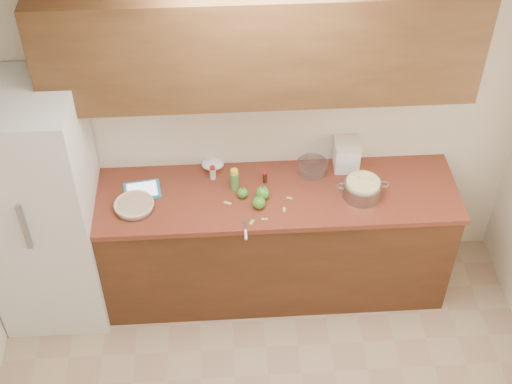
{
  "coord_description": "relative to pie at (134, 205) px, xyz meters",
  "views": [
    {
      "loc": [
        -0.25,
        -1.98,
        4.13
      ],
      "look_at": [
        -0.03,
        1.43,
        0.98
      ],
      "focal_mm": 50.0,
      "sensor_mm": 36.0,
      "label": 1
    }
  ],
  "objects": [
    {
      "name": "mixing_bowl",
      "position": [
        1.19,
        0.29,
        0.02
      ],
      "size": [
        0.22,
        0.22,
        0.08
      ],
      "rotation": [
        0.0,
        0.0,
        0.13
      ],
      "color": "silver",
      "rests_on": "counter_run"
    },
    {
      "name": "cinnamon_shaker",
      "position": [
        0.52,
        0.26,
        0.03
      ],
      "size": [
        0.04,
        0.04,
        0.1
      ],
      "rotation": [
        0.0,
        0.0,
        -0.16
      ],
      "color": "beige",
      "rests_on": "counter_run"
    },
    {
      "name": "peel_e",
      "position": [
        0.75,
        -0.18,
        -0.02
      ],
      "size": [
        0.04,
        0.05,
        0.0
      ],
      "primitive_type": "cube",
      "rotation": [
        0.0,
        0.0,
        1.05
      ],
      "color": "#94C55F",
      "rests_on": "counter_run"
    },
    {
      "name": "peel_a",
      "position": [
        0.61,
        0.01,
        -0.02
      ],
      "size": [
        0.05,
        0.04,
        0.0
      ],
      "primitive_type": "cube",
      "rotation": [
        0.0,
        0.0,
        -0.48
      ],
      "color": "#94C55F",
      "rests_on": "counter_run"
    },
    {
      "name": "paring_knife",
      "position": [
        0.71,
        -0.28,
        -0.02
      ],
      "size": [
        0.02,
        0.17,
        0.02
      ],
      "rotation": [
        0.0,
        0.0,
        -0.01
      ],
      "color": "gray",
      "rests_on": "counter_run"
    },
    {
      "name": "colander",
      "position": [
        1.49,
        0.02,
        0.04
      ],
      "size": [
        0.34,
        0.25,
        0.13
      ],
      "rotation": [
        0.0,
        0.0,
        -0.4
      ],
      "color": "gray",
      "rests_on": "counter_run"
    },
    {
      "name": "pie",
      "position": [
        0.0,
        0.0,
        0.0
      ],
      "size": [
        0.27,
        0.27,
        0.04
      ],
      "rotation": [
        0.0,
        0.0,
        -0.04
      ],
      "color": "silver",
      "rests_on": "counter_run"
    },
    {
      "name": "paper_towel",
      "position": [
        0.52,
        0.37,
        0.01
      ],
      "size": [
        0.18,
        0.16,
        0.06
      ],
      "primitive_type": "ellipsoid",
      "rotation": [
        0.0,
        0.0,
        0.25
      ],
      "color": "white",
      "rests_on": "counter_run"
    },
    {
      "name": "peel_b",
      "position": [
        0.84,
        -0.16,
        -0.02
      ],
      "size": [
        0.04,
        0.02,
        0.0
      ],
      "primitive_type": "cube",
      "rotation": [
        0.0,
        0.0,
        -0.02
      ],
      "color": "#94C55F",
      "rests_on": "counter_run"
    },
    {
      "name": "counter_run",
      "position": [
        0.83,
        0.09,
        -0.48
      ],
      "size": [
        2.64,
        0.68,
        0.92
      ],
      "color": "#522917",
      "rests_on": "ground"
    },
    {
      "name": "vanilla_bottle",
      "position": [
        0.86,
        0.2,
        0.02
      ],
      "size": [
        0.03,
        0.03,
        0.08
      ],
      "rotation": [
        0.0,
        0.0,
        -0.32
      ],
      "color": "black",
      "rests_on": "counter_run"
    },
    {
      "name": "peel_d",
      "position": [
        0.97,
        -0.08,
        -0.02
      ],
      "size": [
        0.02,
        0.04,
        0.0
      ],
      "primitive_type": "cube",
      "rotation": [
        0.0,
        0.0,
        1.5
      ],
      "color": "#94C55F",
      "rests_on": "counter_run"
    },
    {
      "name": "apple_front",
      "position": [
        0.81,
        -0.05,
        0.02
      ],
      "size": [
        0.09,
        0.09,
        0.1
      ],
      "color": "#3E8E24",
      "rests_on": "counter_run"
    },
    {
      "name": "tablet",
      "position": [
        0.04,
        0.16,
        -0.01
      ],
      "size": [
        0.26,
        0.21,
        0.02
      ],
      "rotation": [
        0.0,
        0.0,
        0.14
      ],
      "color": "#2990C7",
      "rests_on": "counter_run"
    },
    {
      "name": "apple_left",
      "position": [
        0.71,
        0.06,
        0.01
      ],
      "size": [
        0.07,
        0.07,
        0.08
      ],
      "color": "#3E8E24",
      "rests_on": "counter_run"
    },
    {
      "name": "upper_cabinets",
      "position": [
        0.83,
        0.24,
        1.01
      ],
      "size": [
        2.6,
        0.34,
        0.7
      ],
      "primitive_type": "cube",
      "color": "brown",
      "rests_on": "room_shell"
    },
    {
      "name": "room_shell",
      "position": [
        0.83,
        -1.39,
        0.36
      ],
      "size": [
        3.6,
        3.6,
        3.6
      ],
      "color": "tan",
      "rests_on": "ground"
    },
    {
      "name": "flour_canister",
      "position": [
        1.43,
        0.32,
        0.09
      ],
      "size": [
        0.18,
        0.18,
        0.22
      ],
      "rotation": [
        0.0,
        0.0,
        -0.04
      ],
      "color": "white",
      "rests_on": "counter_run"
    },
    {
      "name": "fridge",
      "position": [
        -0.61,
        0.05,
        -0.04
      ],
      "size": [
        0.7,
        0.7,
        1.8
      ],
      "primitive_type": "cube",
      "color": "silver",
      "rests_on": "ground"
    },
    {
      "name": "peel_c",
      "position": [
        1.01,
        0.03,
        -0.02
      ],
      "size": [
        0.04,
        0.03,
        0.0
      ],
      "primitive_type": "cube",
      "rotation": [
        0.0,
        0.0,
        -0.35
      ],
      "color": "#94C55F",
      "rests_on": "counter_run"
    },
    {
      "name": "lemon_bottle",
      "position": [
        0.66,
        0.15,
        0.05
      ],
      "size": [
        0.06,
        0.06,
        0.16
      ],
      "rotation": [
        0.0,
        0.0,
        -0.25
      ],
      "color": "#4C8C38",
      "rests_on": "counter_run"
    },
    {
      "name": "apple_center",
      "position": [
        0.84,
        0.04,
        0.02
      ],
      "size": [
        0.09,
        0.09,
        0.1
      ],
      "color": "#3E8E24",
      "rests_on": "counter_run"
    }
  ]
}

